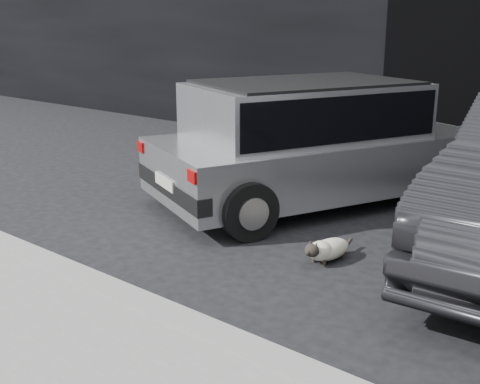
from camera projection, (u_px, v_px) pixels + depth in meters
The scene contains 5 objects.
ground at pixel (297, 222), 6.82m from camera, with size 80.00×80.00×0.00m, color black.
curb at pixel (207, 334), 4.27m from camera, with size 18.00×0.25×0.12m, color gray.
silver_hatchback at pixel (311, 136), 7.40m from camera, with size 3.29×4.47×1.51m.
cat_siamese at pixel (326, 250), 5.68m from camera, with size 0.31×0.74×0.26m.
cat_white at pixel (227, 210), 6.72m from camera, with size 0.71×0.26×0.33m.
Camera 1 is at (3.61, -5.40, 2.22)m, focal length 45.00 mm.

